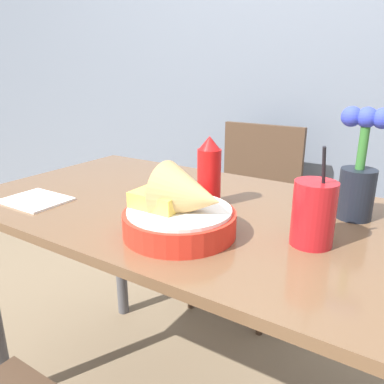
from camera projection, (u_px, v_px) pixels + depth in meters
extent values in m
cube|color=slate|center=(317.00, 27.00, 1.74)|extent=(7.00, 0.06, 2.60)
cube|color=brown|center=(189.00, 209.00, 1.04)|extent=(1.27, 0.72, 0.02)
cylinder|color=#4C4C51|center=(119.00, 243.00, 1.69)|extent=(0.05, 0.05, 0.73)
cylinder|color=#473323|center=(191.00, 269.00, 1.77)|extent=(0.03, 0.03, 0.42)
cylinder|color=#473323|center=(262.00, 292.00, 1.59)|extent=(0.03, 0.03, 0.42)
cylinder|color=#473323|center=(226.00, 241.00, 2.06)|extent=(0.03, 0.03, 0.42)
cylinder|color=#473323|center=(290.00, 258.00, 1.87)|extent=(0.03, 0.03, 0.42)
cube|color=#473323|center=(243.00, 222.00, 1.75)|extent=(0.40, 0.40, 0.02)
cube|color=#473323|center=(262.00, 168.00, 1.83)|extent=(0.40, 0.03, 0.42)
cylinder|color=red|center=(180.00, 223.00, 0.85)|extent=(0.26, 0.26, 0.05)
cylinder|color=white|center=(179.00, 210.00, 0.84)|extent=(0.24, 0.24, 0.01)
cone|color=tan|center=(191.00, 196.00, 0.81)|extent=(0.14, 0.14, 0.14)
cube|color=#E5C14C|center=(160.00, 201.00, 0.85)|extent=(0.12, 0.09, 0.04)
cylinder|color=red|center=(209.00, 178.00, 1.02)|extent=(0.06, 0.06, 0.16)
cone|color=red|center=(210.00, 143.00, 0.99)|extent=(0.06, 0.06, 0.04)
cylinder|color=red|center=(313.00, 214.00, 0.79)|extent=(0.09, 0.09, 0.14)
cylinder|color=black|center=(313.00, 218.00, 0.79)|extent=(0.08, 0.08, 0.11)
cylinder|color=black|center=(323.00, 186.00, 0.76)|extent=(0.01, 0.06, 0.17)
cylinder|color=black|center=(356.00, 194.00, 0.93)|extent=(0.09, 0.09, 0.13)
cylinder|color=#33722D|center=(363.00, 146.00, 0.89)|extent=(0.02, 0.02, 0.11)
sphere|color=blue|center=(367.00, 117.00, 0.87)|extent=(0.05, 0.05, 0.05)
sphere|color=blue|center=(352.00, 116.00, 0.89)|extent=(0.05, 0.05, 0.05)
sphere|color=blue|center=(383.00, 118.00, 0.85)|extent=(0.05, 0.05, 0.05)
cube|color=white|center=(36.00, 200.00, 1.07)|extent=(0.17, 0.14, 0.01)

